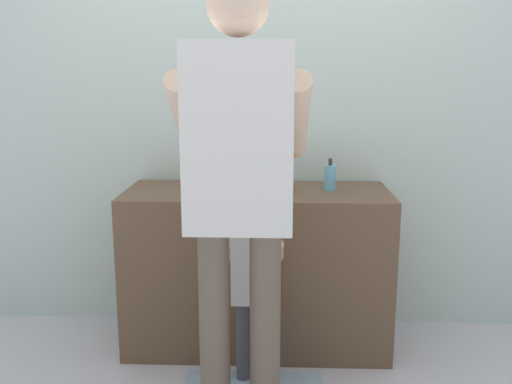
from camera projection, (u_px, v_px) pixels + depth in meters
The scene contains 9 objects.
ground_plane at pixel (255, 370), 2.78m from camera, with size 14.00×14.00×0.00m, color silver.
back_wall at pixel (259, 87), 3.11m from camera, with size 4.40×0.08×2.70m.
vanity_cabinet at pixel (257, 268), 2.99m from camera, with size 1.36×0.54×0.84m, color brown.
sink_basin at pixel (257, 181), 2.87m from camera, with size 0.35×0.35×0.11m.
faucet at pixel (258, 169), 3.07m from camera, with size 0.18×0.14×0.18m.
toothbrush_cup at pixel (199, 179), 2.93m from camera, with size 0.07×0.07×0.21m.
soap_bottle at pixel (330, 177), 2.90m from camera, with size 0.06×0.06×0.17m.
child_toddler at pixel (254, 276), 2.57m from camera, with size 0.27×0.27×0.88m.
adult_parent at pixel (239, 166), 2.19m from camera, with size 0.55×0.58×1.79m.
Camera 1 is at (0.11, -2.54, 1.43)m, focal length 39.76 mm.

